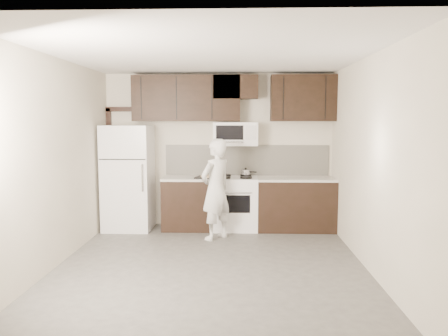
# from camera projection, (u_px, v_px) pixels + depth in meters

# --- Properties ---
(floor) EXTENTS (4.50, 4.50, 0.00)m
(floor) POSITION_uv_depth(u_px,v_px,m) (211.00, 266.00, 5.70)
(floor) COLOR #4A4846
(floor) RESTS_ON ground
(back_wall) EXTENTS (4.00, 0.00, 4.00)m
(back_wall) POSITION_uv_depth(u_px,v_px,m) (219.00, 150.00, 7.78)
(back_wall) COLOR beige
(back_wall) RESTS_ON ground
(ceiling) EXTENTS (4.50, 4.50, 0.00)m
(ceiling) POSITION_uv_depth(u_px,v_px,m) (210.00, 55.00, 5.40)
(ceiling) COLOR white
(ceiling) RESTS_ON back_wall
(counter_run) EXTENTS (2.95, 0.64, 0.91)m
(counter_run) POSITION_uv_depth(u_px,v_px,m) (253.00, 203.00, 7.55)
(counter_run) COLOR black
(counter_run) RESTS_ON floor
(stove) EXTENTS (0.76, 0.66, 0.94)m
(stove) POSITION_uv_depth(u_px,v_px,m) (235.00, 203.00, 7.56)
(stove) COLOR white
(stove) RESTS_ON floor
(backsplash) EXTENTS (2.90, 0.02, 0.54)m
(backsplash) POSITION_uv_depth(u_px,v_px,m) (247.00, 160.00, 7.77)
(backsplash) COLOR beige
(backsplash) RESTS_ON counter_run
(upper_cabinets) EXTENTS (3.48, 0.35, 0.78)m
(upper_cabinets) POSITION_uv_depth(u_px,v_px,m) (230.00, 97.00, 7.50)
(upper_cabinets) COLOR black
(upper_cabinets) RESTS_ON back_wall
(microwave) EXTENTS (0.76, 0.42, 0.40)m
(microwave) POSITION_uv_depth(u_px,v_px,m) (236.00, 134.00, 7.55)
(microwave) COLOR white
(microwave) RESTS_ON upper_cabinets
(refrigerator) EXTENTS (0.80, 0.76, 1.80)m
(refrigerator) POSITION_uv_depth(u_px,v_px,m) (128.00, 178.00, 7.53)
(refrigerator) COLOR white
(refrigerator) RESTS_ON floor
(door_trim) EXTENTS (0.50, 0.08, 2.12)m
(door_trim) POSITION_uv_depth(u_px,v_px,m) (112.00, 156.00, 7.82)
(door_trim) COLOR black
(door_trim) RESTS_ON floor
(saucepan) EXTENTS (0.27, 0.16, 0.15)m
(saucepan) POSITION_uv_depth(u_px,v_px,m) (246.00, 173.00, 7.65)
(saucepan) COLOR silver
(saucepan) RESTS_ON stove
(baking_tray) EXTENTS (0.49, 0.41, 0.02)m
(baking_tray) POSITION_uv_depth(u_px,v_px,m) (209.00, 177.00, 7.40)
(baking_tray) COLOR black
(baking_tray) RESTS_ON counter_run
(pizza) EXTENTS (0.34, 0.34, 0.02)m
(pizza) POSITION_uv_depth(u_px,v_px,m) (209.00, 176.00, 7.40)
(pizza) COLOR #C8B586
(pizza) RESTS_ON baking_tray
(person) EXTENTS (0.67, 0.69, 1.60)m
(person) POSITION_uv_depth(u_px,v_px,m) (216.00, 189.00, 6.89)
(person) COLOR silver
(person) RESTS_ON floor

